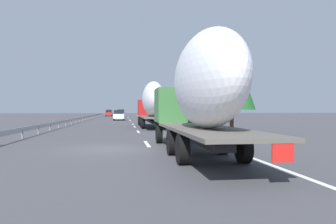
{
  "coord_description": "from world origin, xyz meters",
  "views": [
    {
      "loc": [
        -15.95,
        -0.45,
        1.89
      ],
      "look_at": [
        14.05,
        -4.67,
        1.68
      ],
      "focal_mm": 34.74,
      "sensor_mm": 36.0,
      "label": 1
    }
  ],
  "objects_px": {
    "car_red_compact": "(109,113)",
    "car_black_suv": "(110,113)",
    "truck_lead": "(152,102)",
    "car_blue_sedan": "(121,113)",
    "car_white_van": "(119,115)",
    "road_sign": "(161,107)",
    "truck_trailing": "(200,91)"
  },
  "relations": [
    {
      "from": "car_red_compact",
      "to": "car_black_suv",
      "type": "bearing_deg",
      "value": 1.19
    },
    {
      "from": "truck_lead",
      "to": "car_blue_sedan",
      "type": "height_order",
      "value": "truck_lead"
    },
    {
      "from": "truck_lead",
      "to": "car_white_van",
      "type": "xyz_separation_m",
      "value": [
        24.61,
        3.8,
        -1.76
      ]
    },
    {
      "from": "car_red_compact",
      "to": "road_sign",
      "type": "bearing_deg",
      "value": -166.68
    },
    {
      "from": "truck_lead",
      "to": "road_sign",
      "type": "relative_size",
      "value": 3.98
    },
    {
      "from": "car_black_suv",
      "to": "road_sign",
      "type": "height_order",
      "value": "road_sign"
    },
    {
      "from": "car_red_compact",
      "to": "car_white_van",
      "type": "bearing_deg",
      "value": -174.93
    },
    {
      "from": "road_sign",
      "to": "car_white_van",
      "type": "bearing_deg",
      "value": 49.22
    },
    {
      "from": "car_black_suv",
      "to": "car_blue_sedan",
      "type": "height_order",
      "value": "car_blue_sedan"
    },
    {
      "from": "car_white_van",
      "to": "road_sign",
      "type": "xyz_separation_m",
      "value": [
        -5.95,
        -6.9,
        1.47
      ]
    },
    {
      "from": "car_red_compact",
      "to": "truck_lead",
      "type": "bearing_deg",
      "value": -173.45
    },
    {
      "from": "car_blue_sedan",
      "to": "car_red_compact",
      "type": "relative_size",
      "value": 0.92
    },
    {
      "from": "car_white_van",
      "to": "car_blue_sedan",
      "type": "xyz_separation_m",
      "value": [
        25.95,
        -0.25,
        0.05
      ]
    },
    {
      "from": "car_blue_sedan",
      "to": "car_red_compact",
      "type": "height_order",
      "value": "car_blue_sedan"
    },
    {
      "from": "car_white_van",
      "to": "car_black_suv",
      "type": "distance_m",
      "value": 50.28
    },
    {
      "from": "truck_trailing",
      "to": "car_red_compact",
      "type": "xyz_separation_m",
      "value": [
        83.11,
        7.09,
        -1.75
      ]
    },
    {
      "from": "car_white_van",
      "to": "car_red_compact",
      "type": "distance_m",
      "value": 37.24
    },
    {
      "from": "car_black_suv",
      "to": "car_white_van",
      "type": "bearing_deg",
      "value": -175.94
    },
    {
      "from": "car_red_compact",
      "to": "truck_trailing",
      "type": "bearing_deg",
      "value": -175.12
    },
    {
      "from": "car_white_van",
      "to": "car_blue_sedan",
      "type": "distance_m",
      "value": 25.95
    },
    {
      "from": "truck_trailing",
      "to": "car_blue_sedan",
      "type": "xyz_separation_m",
      "value": [
        71.96,
        3.55,
        -1.7
      ]
    },
    {
      "from": "car_white_van",
      "to": "road_sign",
      "type": "relative_size",
      "value": 1.33
    },
    {
      "from": "truck_trailing",
      "to": "car_black_suv",
      "type": "relative_size",
      "value": 3.17
    },
    {
      "from": "truck_trailing",
      "to": "car_blue_sedan",
      "type": "relative_size",
      "value": 3.26
    },
    {
      "from": "truck_trailing",
      "to": "car_white_van",
      "type": "relative_size",
      "value": 2.91
    },
    {
      "from": "car_white_van",
      "to": "car_black_suv",
      "type": "xyz_separation_m",
      "value": [
        50.15,
        3.56,
        0.03
      ]
    },
    {
      "from": "car_blue_sedan",
      "to": "road_sign",
      "type": "xyz_separation_m",
      "value": [
        -31.9,
        -6.65,
        1.42
      ]
    },
    {
      "from": "car_black_suv",
      "to": "car_blue_sedan",
      "type": "bearing_deg",
      "value": -171.05
    },
    {
      "from": "car_white_van",
      "to": "car_red_compact",
      "type": "height_order",
      "value": "car_white_van"
    },
    {
      "from": "car_black_suv",
      "to": "road_sign",
      "type": "relative_size",
      "value": 1.22
    },
    {
      "from": "car_white_van",
      "to": "truck_lead",
      "type": "bearing_deg",
      "value": -171.23
    },
    {
      "from": "road_sign",
      "to": "car_blue_sedan",
      "type": "bearing_deg",
      "value": 11.77
    }
  ]
}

